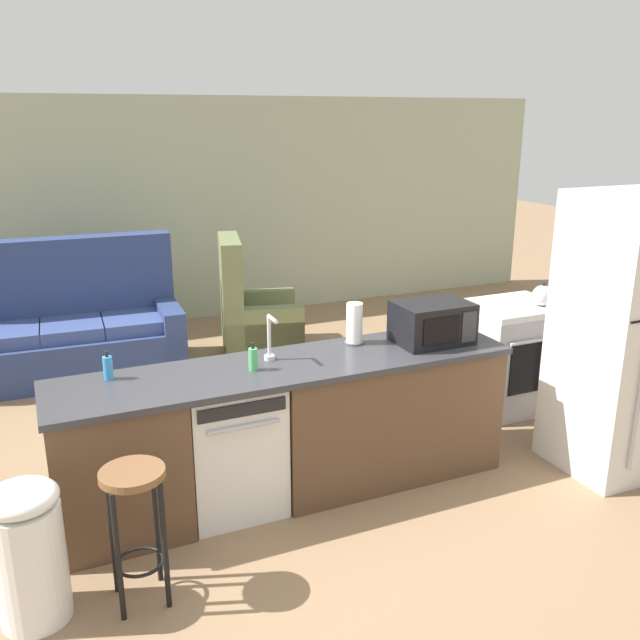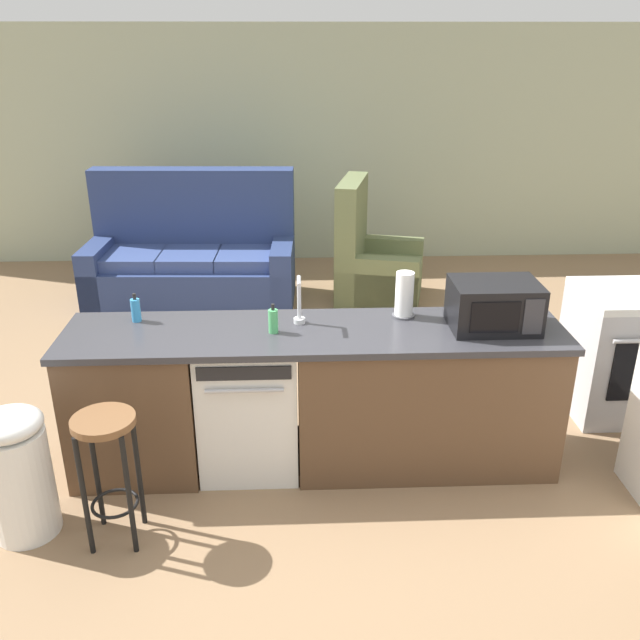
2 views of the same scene
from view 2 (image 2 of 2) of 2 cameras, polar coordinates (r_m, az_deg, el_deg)
ground_plane at (r=4.38m, az=-2.41°, el=-11.71°), size 24.00×24.00×0.00m
wall_back at (r=7.90m, az=-0.42°, el=14.35°), size 10.00×0.06×2.60m
kitchen_counter at (r=4.16m, az=0.82°, el=-6.90°), size 2.94×0.66×0.90m
dishwasher at (r=4.17m, az=-5.97°, el=-6.99°), size 0.58×0.61×0.84m
stove_range at (r=5.17m, az=24.51°, el=-2.45°), size 0.76×0.68×0.90m
microwave at (r=4.05m, az=14.46°, el=1.21°), size 0.50×0.37×0.28m
sink_faucet at (r=3.98m, az=-1.76°, el=1.42°), size 0.07×0.18×0.30m
paper_towel_roll at (r=4.11m, az=7.11°, el=2.09°), size 0.14×0.14×0.28m
soap_bottle at (r=3.89m, az=-3.96°, el=-0.07°), size 0.06×0.06×0.18m
dish_soap_bottle at (r=4.18m, az=-15.25°, el=0.83°), size 0.06×0.06×0.18m
bar_stool at (r=3.66m, az=-17.45°, el=-10.62°), size 0.32×0.32×0.74m
trash_bin at (r=3.96m, az=-24.08°, el=-11.61°), size 0.35×0.35×0.74m
couch at (r=6.90m, az=-10.60°, el=4.92°), size 2.04×0.99×1.27m
armchair at (r=6.80m, az=4.28°, el=4.59°), size 0.97×1.01×1.20m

